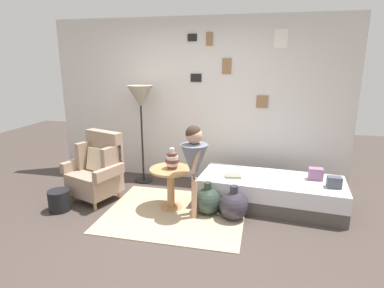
% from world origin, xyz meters
% --- Properties ---
extents(ground_plane, '(12.00, 12.00, 0.00)m').
position_xyz_m(ground_plane, '(0.00, 0.00, 0.00)').
color(ground_plane, '#423833').
extents(gallery_wall, '(4.80, 0.12, 2.60)m').
position_xyz_m(gallery_wall, '(0.00, 1.95, 1.30)').
color(gallery_wall, silver).
rests_on(gallery_wall, ground).
extents(rug, '(1.79, 1.47, 0.01)m').
position_xyz_m(rug, '(0.01, 0.56, 0.01)').
color(rug, tan).
rests_on(rug, ground).
extents(armchair, '(0.88, 0.76, 0.97)m').
position_xyz_m(armchair, '(-1.19, 0.78, 0.44)').
color(armchair, tan).
rests_on(armchair, ground).
extents(daybed, '(1.97, 0.97, 0.40)m').
position_xyz_m(daybed, '(1.22, 1.09, 0.20)').
color(daybed, '#4C4742').
rests_on(daybed, ground).
extents(pillow_head, '(0.17, 0.12, 0.14)m').
position_xyz_m(pillow_head, '(1.98, 0.92, 0.47)').
color(pillow_head, '#474C56').
rests_on(pillow_head, daybed).
extents(pillow_mid, '(0.18, 0.12, 0.16)m').
position_xyz_m(pillow_mid, '(1.79, 1.17, 0.48)').
color(pillow_mid, gray).
rests_on(pillow_mid, daybed).
extents(side_table, '(0.55, 0.55, 0.56)m').
position_xyz_m(side_table, '(-0.09, 0.71, 0.40)').
color(side_table, tan).
rests_on(side_table, ground).
extents(vase_striped, '(0.18, 0.18, 0.28)m').
position_xyz_m(vase_striped, '(-0.07, 0.72, 0.68)').
color(vase_striped, brown).
rests_on(vase_striped, side_table).
extents(floor_lamp, '(0.40, 0.40, 1.57)m').
position_xyz_m(floor_lamp, '(-0.81, 1.56, 1.35)').
color(floor_lamp, black).
rests_on(floor_lamp, ground).
extents(person_child, '(0.34, 0.34, 1.19)m').
position_xyz_m(person_child, '(0.27, 0.55, 0.77)').
color(person_child, tan).
rests_on(person_child, ground).
extents(book_on_daybed, '(0.24, 0.19, 0.03)m').
position_xyz_m(book_on_daybed, '(0.71, 1.02, 0.42)').
color(book_on_daybed, gray).
rests_on(book_on_daybed, daybed).
extents(demijohn_near, '(0.35, 0.35, 0.43)m').
position_xyz_m(demijohn_near, '(0.42, 0.66, 0.18)').
color(demijohn_near, '#2D3D33').
rests_on(demijohn_near, ground).
extents(demijohn_far, '(0.36, 0.36, 0.45)m').
position_xyz_m(demijohn_far, '(0.77, 0.58, 0.19)').
color(demijohn_far, '#332D38').
rests_on(demijohn_far, ground).
extents(magazine_basket, '(0.28, 0.28, 0.28)m').
position_xyz_m(magazine_basket, '(-1.52, 0.31, 0.14)').
color(magazine_basket, black).
rests_on(magazine_basket, ground).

